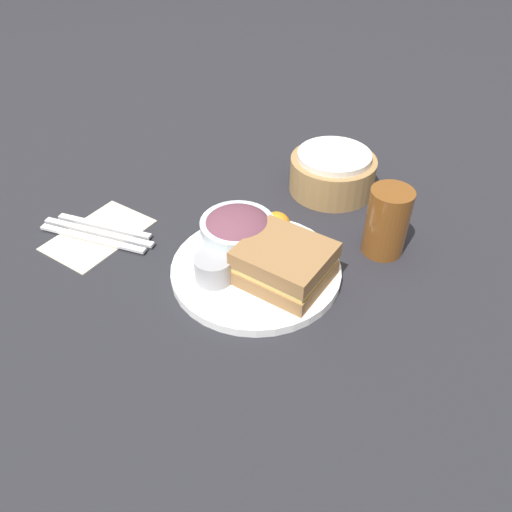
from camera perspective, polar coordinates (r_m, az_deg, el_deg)
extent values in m
plane|color=#232328|center=(0.78, 0.00, -1.93)|extent=(4.00, 4.00, 0.00)
cylinder|color=white|center=(0.77, 0.00, -1.53)|extent=(0.26, 0.26, 0.01)
cube|color=olive|center=(0.74, 3.24, -1.85)|extent=(0.13, 0.11, 0.02)
cube|color=#E5C666|center=(0.73, 3.29, -0.85)|extent=(0.12, 0.11, 0.01)
cube|color=olive|center=(0.72, 3.34, 0.18)|extent=(0.13, 0.11, 0.02)
cylinder|color=silver|center=(0.78, -2.10, 2.28)|extent=(0.12, 0.12, 0.06)
ellipsoid|color=brown|center=(0.77, -2.13, 3.44)|extent=(0.11, 0.11, 0.04)
cylinder|color=#99999E|center=(0.74, -4.85, -1.40)|extent=(0.06, 0.06, 0.04)
sphere|color=orange|center=(0.81, 2.32, 3.44)|extent=(0.05, 0.05, 0.05)
cylinder|color=brown|center=(0.81, 14.73, 3.81)|extent=(0.07, 0.07, 0.11)
cylinder|color=#997547|center=(0.96, 8.70, 9.20)|extent=(0.16, 0.16, 0.07)
cylinder|color=white|center=(0.94, 8.94, 11.22)|extent=(0.14, 0.14, 0.01)
cube|color=beige|center=(0.89, -17.54, 2.39)|extent=(0.11, 0.17, 0.00)
cube|color=silver|center=(0.88, -18.22, 1.93)|extent=(0.20, 0.06, 0.01)
cube|color=silver|center=(0.89, -17.59, 2.62)|extent=(0.21, 0.06, 0.01)
cube|color=silver|center=(0.90, -16.98, 3.29)|extent=(0.18, 0.06, 0.01)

